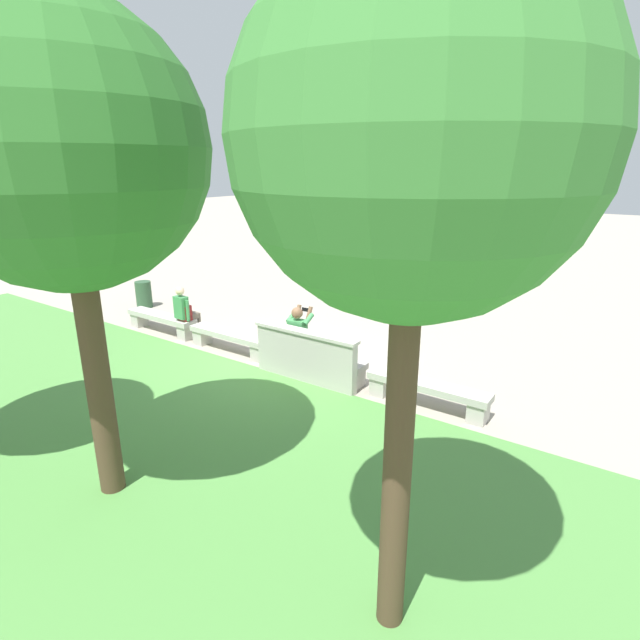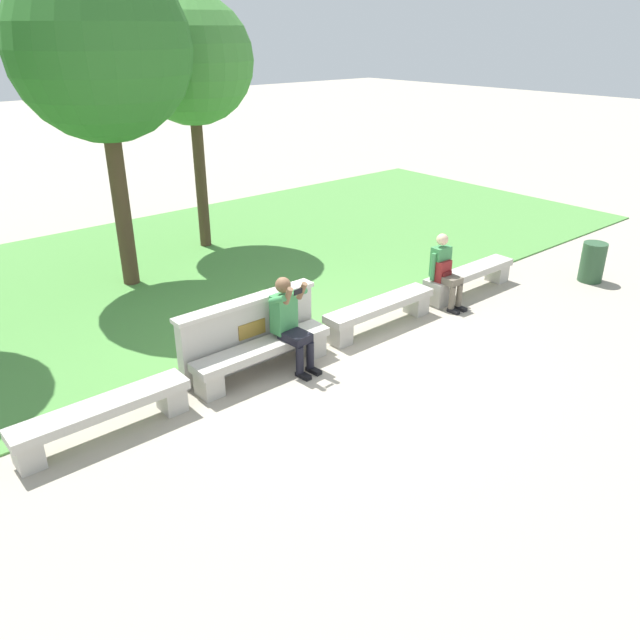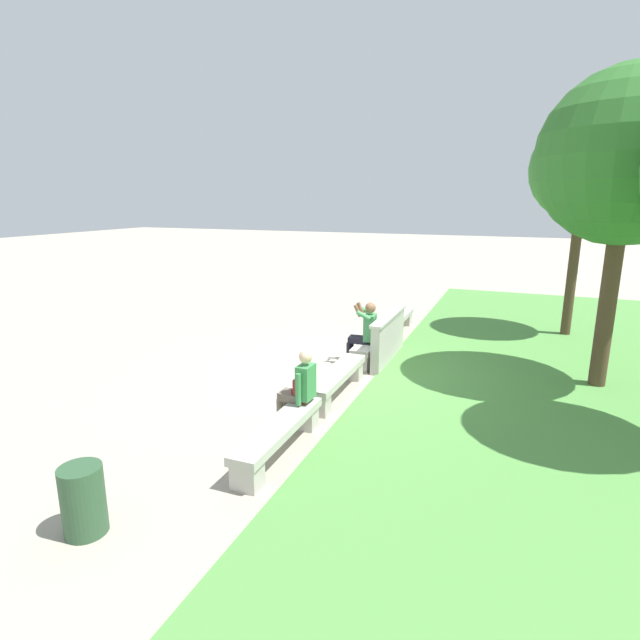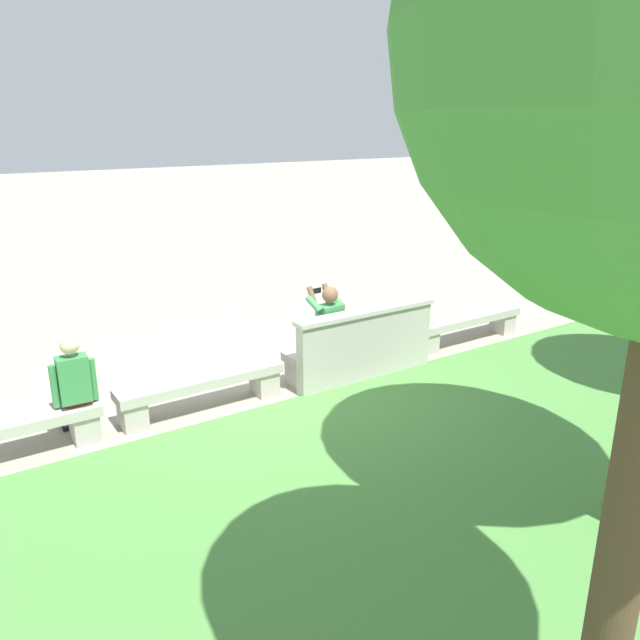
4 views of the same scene
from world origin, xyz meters
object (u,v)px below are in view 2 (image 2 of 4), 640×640
object	(u,v)px
bench_far	(469,276)
tree_left_background	(100,50)
person_distant	(445,269)
backpack	(442,271)
trash_bin	(593,262)
bench_main	(103,414)
person_photographer	(290,319)
bench_mid	(380,310)
bench_near	(263,354)
tree_right_background	(191,62)

from	to	relation	value
bench_far	tree_left_background	size ratio (longest dim) A/B	0.38
bench_far	person_distant	size ratio (longest dim) A/B	1.67
backpack	trash_bin	distance (m)	3.28
tree_left_background	bench_main	bearing A→B (deg)	-118.37
person_photographer	backpack	world-z (taller)	person_photographer
bench_mid	person_distant	distance (m)	1.51
person_photographer	backpack	distance (m)	3.32
bench_far	trash_bin	world-z (taller)	trash_bin
trash_bin	bench_near	bearing A→B (deg)	170.41
bench_main	bench_far	distance (m)	6.86
bench_far	person_photographer	bearing A→B (deg)	-178.93
tree_right_background	bench_main	bearing A→B (deg)	-130.32
bench_near	person_distant	distance (m)	3.77
bench_mid	tree_right_background	world-z (taller)	tree_right_background
person_distant	tree_right_background	world-z (taller)	tree_right_background
person_photographer	tree_right_background	world-z (taller)	tree_right_background
bench_far	bench_near	bearing A→B (deg)	180.00
bench_mid	person_photographer	xyz separation A→B (m)	(-1.87, -0.08, 0.43)
bench_far	person_photographer	distance (m)	4.18
bench_far	person_photographer	size ratio (longest dim) A/B	1.59
bench_far	tree_left_background	xyz separation A→B (m)	(-4.51, 4.35, 3.76)
backpack	tree_right_background	xyz separation A→B (m)	(-1.44, 5.43, 3.15)
bench_main	backpack	size ratio (longest dim) A/B	4.92
person_distant	bench_far	bearing A→B (deg)	4.63
backpack	bench_near	bearing A→B (deg)	179.45
backpack	tree_right_background	size ratio (longest dim) A/B	0.09
tree_left_background	person_distant	bearing A→B (deg)	-50.07
person_distant	trash_bin	bearing A→B (deg)	-19.56
bench_mid	tree_left_background	distance (m)	6.16
person_distant	bench_mid	bearing A→B (deg)	177.41
tree_left_background	tree_right_background	world-z (taller)	tree_left_background
bench_near	tree_right_background	world-z (taller)	tree_right_background
bench_near	tree_right_background	xyz separation A→B (m)	(2.30, 5.40, 3.48)
bench_near	backpack	distance (m)	3.75
person_distant	tree_right_background	bearing A→B (deg)	104.95
bench_near	bench_mid	xyz separation A→B (m)	(2.29, 0.00, 0.00)
trash_bin	bench_mid	bearing A→B (deg)	165.72
backpack	bench_main	bearing A→B (deg)	179.66
bench_near	bench_far	distance (m)	4.57
bench_near	trash_bin	xyz separation A→B (m)	(6.80, -1.15, 0.07)
person_distant	bench_near	bearing A→B (deg)	178.99
bench_main	tree_left_background	distance (m)	6.21
bench_main	tree_right_background	xyz separation A→B (m)	(4.58, 5.40, 3.48)
person_photographer	bench_far	bearing A→B (deg)	1.07
bench_far	trash_bin	distance (m)	2.51
person_photographer	bench_mid	bearing A→B (deg)	2.37
backpack	trash_bin	bearing A→B (deg)	-19.94
bench_mid	person_distant	xyz separation A→B (m)	(1.47, -0.07, 0.37)
bench_near	person_distant	xyz separation A→B (m)	(3.75, -0.07, 0.37)
bench_near	bench_far	world-z (taller)	same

